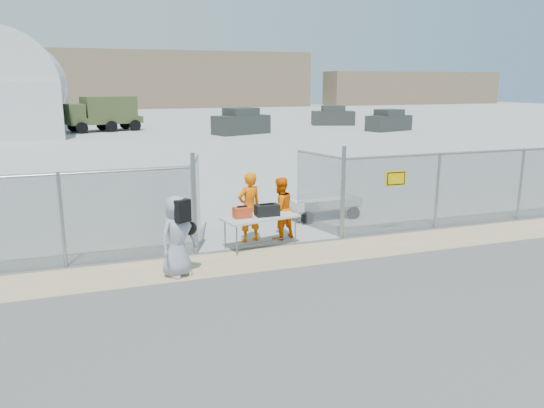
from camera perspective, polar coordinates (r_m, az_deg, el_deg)
name	(u,v)px	position (r m, az deg, el deg)	size (l,w,h in m)	color
ground	(301,270)	(12.02, 3.17, -7.15)	(160.00, 160.00, 0.00)	#4E4E4E
tarmac_inside	(134,126)	(52.76, -14.63, 8.09)	(160.00, 80.00, 0.01)	#A6A6A4
dirt_strip	(286,257)	(12.89, 1.47, -5.69)	(44.00, 1.60, 0.01)	tan
distant_hills	(144,80)	(88.91, -13.58, 12.88)	(140.00, 6.00, 9.00)	#7F684F
chain_link_fence	(272,204)	(13.50, 0.00, 0.00)	(40.00, 0.20, 2.20)	gray
quonset_hangar	(11,84)	(50.73, -26.24, 11.54)	(9.00, 18.00, 8.00)	silver
folding_table	(261,232)	(13.53, -1.24, -3.01)	(1.91, 0.80, 0.81)	silver
orange_bag	(242,212)	(13.27, -3.22, -0.92)	(0.43, 0.29, 0.27)	red
black_duffel	(267,210)	(13.45, -0.54, -0.67)	(0.59, 0.35, 0.29)	black
security_worker_left	(249,207)	(13.88, -2.46, -0.37)	(0.68, 0.45, 1.86)	#FF6A02
security_worker_right	(280,208)	(14.14, 0.86, -0.48)	(0.82, 0.64, 1.68)	#FF6A02
visitor	(177,236)	(11.60, -10.15, -3.43)	(0.88, 0.57, 1.79)	#9C9BAA
utility_trailer	(321,206)	(16.62, 5.29, -0.22)	(2.91, 1.50, 0.70)	silver
military_truck	(104,114)	(48.00, -17.64, 9.21)	(6.15, 2.27, 2.93)	#435027
parked_vehicle_near	(241,121)	(43.34, -3.35, 8.86)	(4.54, 2.05, 2.05)	#2F332F
parked_vehicle_mid	(333,116)	(52.80, 6.57, 9.43)	(4.09, 1.85, 1.85)	#2F332F
parked_vehicle_far	(389,120)	(47.30, 12.45, 8.77)	(3.98, 1.80, 1.80)	#2F332F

